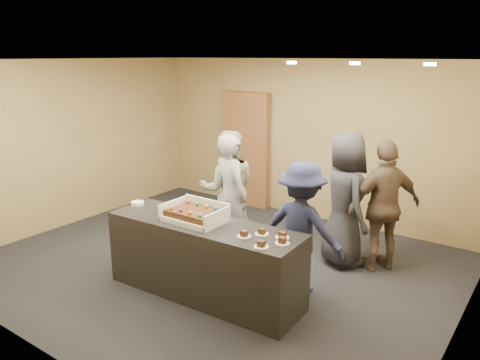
# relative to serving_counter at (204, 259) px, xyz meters

# --- Properties ---
(room) EXTENTS (6.04, 6.00, 2.70)m
(room) POSITION_rel_serving_counter_xyz_m (-0.40, 0.73, 0.90)
(room) COLOR black
(room) RESTS_ON ground
(serving_counter) EXTENTS (2.43, 0.79, 0.90)m
(serving_counter) POSITION_rel_serving_counter_xyz_m (0.00, 0.00, 0.00)
(serving_counter) COLOR black
(serving_counter) RESTS_ON floor
(storage_cabinet) EXTENTS (0.96, 0.15, 2.11)m
(storage_cabinet) POSITION_rel_serving_counter_xyz_m (-1.59, 3.14, 0.61)
(storage_cabinet) COLOR brown
(storage_cabinet) RESTS_ON floor
(cake_box) EXTENTS (0.70, 0.48, 0.21)m
(cake_box) POSITION_rel_serving_counter_xyz_m (-0.13, 0.03, 0.50)
(cake_box) COLOR white
(cake_box) RESTS_ON serving_counter
(sheet_cake) EXTENTS (0.59, 0.41, 0.12)m
(sheet_cake) POSITION_rel_serving_counter_xyz_m (-0.13, 0.00, 0.55)
(sheet_cake) COLOR #361A0C
(sheet_cake) RESTS_ON cake_box
(plate_stack) EXTENTS (0.16, 0.16, 0.04)m
(plate_stack) POSITION_rel_serving_counter_xyz_m (-1.12, 0.03, 0.47)
(plate_stack) COLOR white
(plate_stack) RESTS_ON serving_counter
(slice_a) EXTENTS (0.15, 0.15, 0.07)m
(slice_a) POSITION_rel_serving_counter_xyz_m (0.62, -0.07, 0.47)
(slice_a) COLOR white
(slice_a) RESTS_ON serving_counter
(slice_b) EXTENTS (0.15, 0.15, 0.07)m
(slice_b) POSITION_rel_serving_counter_xyz_m (0.74, 0.10, 0.47)
(slice_b) COLOR white
(slice_b) RESTS_ON serving_counter
(slice_c) EXTENTS (0.15, 0.15, 0.07)m
(slice_c) POSITION_rel_serving_counter_xyz_m (0.92, -0.19, 0.47)
(slice_c) COLOR white
(slice_c) RESTS_ON serving_counter
(slice_d) EXTENTS (0.15, 0.15, 0.07)m
(slice_d) POSITION_rel_serving_counter_xyz_m (0.96, 0.14, 0.47)
(slice_d) COLOR white
(slice_d) RESTS_ON serving_counter
(slice_e) EXTENTS (0.15, 0.15, 0.07)m
(slice_e) POSITION_rel_serving_counter_xyz_m (1.04, 0.01, 0.47)
(slice_e) COLOR white
(slice_e) RESTS_ON serving_counter
(person_server_grey) EXTENTS (0.74, 0.60, 1.74)m
(person_server_grey) POSITION_rel_serving_counter_xyz_m (-0.45, 1.13, 0.42)
(person_server_grey) COLOR #939398
(person_server_grey) RESTS_ON floor
(person_sage_man) EXTENTS (1.06, 1.04, 1.73)m
(person_sage_man) POSITION_rel_serving_counter_xyz_m (-0.68, 1.37, 0.41)
(person_sage_man) COLOR #90A177
(person_sage_man) RESTS_ON floor
(person_navy_man) EXTENTS (1.06, 0.65, 1.59)m
(person_navy_man) POSITION_rel_serving_counter_xyz_m (0.88, 0.74, 0.35)
(person_navy_man) COLOR #1C2140
(person_navy_man) RESTS_ON floor
(person_brown_extra) EXTENTS (0.96, 1.05, 1.73)m
(person_brown_extra) POSITION_rel_serving_counter_xyz_m (1.45, 1.91, 0.41)
(person_brown_extra) COLOR brown
(person_brown_extra) RESTS_ON floor
(person_dark_suit) EXTENTS (1.03, 1.02, 1.80)m
(person_dark_suit) POSITION_rel_serving_counter_xyz_m (0.96, 1.78, 0.45)
(person_dark_suit) COLOR #242428
(person_dark_suit) RESTS_ON floor
(ceiling_spotlights) EXTENTS (1.72, 0.12, 0.03)m
(ceiling_spotlights) POSITION_rel_serving_counter_xyz_m (1.20, 1.23, 2.22)
(ceiling_spotlights) COLOR #FFEAC6
(ceiling_spotlights) RESTS_ON ceiling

